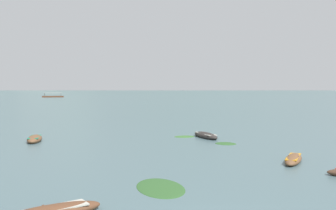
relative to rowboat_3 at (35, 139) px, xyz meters
The scene contains 11 objects.
ground_plane 1479.33m from the rowboat_3, 89.58° to the left, with size 6000.00×6000.00×0.00m, color #476066.
mountain_1 1854.85m from the rowboat_3, 99.10° to the left, with size 1247.83×1247.83×326.40m, color slate.
mountain_2 1993.79m from the rowboat_3, 81.55° to the left, with size 1976.70×1976.70×456.31m, color #4C5B56.
mountain_3 1771.25m from the rowboat_3, 64.07° to the left, with size 677.13×677.13×196.31m, color #4C5B56.
rowboat_3 is the anchor object (origin of this frame).
rowboat_4 14.45m from the rowboat_3, ahead, with size 2.12×4.06×0.60m.
rowboat_5 20.14m from the rowboat_3, 29.70° to the right, with size 2.55×3.43×0.51m.
ferry_0 162.42m from the rowboat_3, 101.96° to the left, with size 10.95×5.16×2.54m.
weed_patch_0 17.48m from the rowboat_3, 57.86° to the right, with size 3.33×2.04×0.14m, color #2D5628.
weed_patch_3 15.53m from the rowboat_3, 10.00° to the right, with size 1.68×1.51×0.14m, color #2D5628.
weed_patch_5 12.76m from the rowboat_3, ahead, with size 1.40×1.88×0.14m, color #38662D.
Camera 1 is at (-2.54, -9.51, 4.30)m, focal length 38.51 mm.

